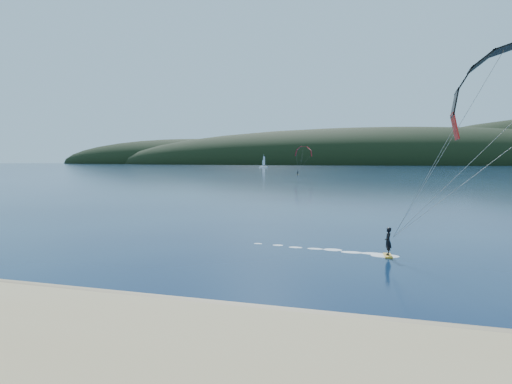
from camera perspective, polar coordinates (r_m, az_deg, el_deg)
ground at (r=19.47m, az=-16.82°, el=-16.64°), size 1800.00×1800.00×0.00m
wet_sand at (r=23.09m, az=-10.26°, el=-13.12°), size 220.00×2.50×0.10m
headland at (r=760.30m, az=17.30°, el=3.16°), size 1200.00×310.00×140.00m
kitesurfer_far at (r=218.57m, az=5.69°, el=4.44°), size 7.83×5.22×11.23m
sailboat at (r=431.31m, az=0.91°, el=3.05°), size 8.38×5.41×11.69m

